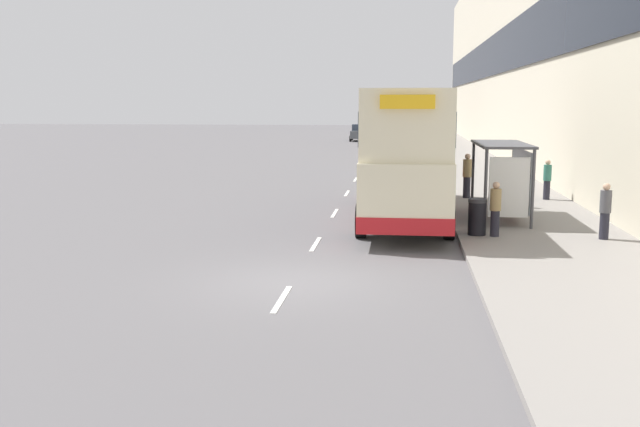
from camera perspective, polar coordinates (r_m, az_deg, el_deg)
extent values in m
plane|color=#5B595B|center=(15.88, -2.20, -5.47)|extent=(220.00, 220.00, 0.00)
cube|color=gray|center=(54.00, 10.99, 4.61)|extent=(5.00, 93.00, 0.14)
cube|color=beige|center=(54.48, 15.56, 13.07)|extent=(3.00, 93.00, 16.43)
cube|color=black|center=(54.21, 13.88, 12.29)|extent=(0.12, 89.28, 2.96)
cube|color=silver|center=(14.49, -3.08, -6.85)|extent=(0.12, 2.00, 0.01)
cube|color=silver|center=(19.96, -0.35, -2.47)|extent=(0.12, 2.00, 0.01)
cube|color=silver|center=(25.52, 1.18, 0.03)|extent=(0.12, 2.00, 0.01)
cube|color=silver|center=(31.12, 2.17, 1.62)|extent=(0.12, 2.00, 0.01)
cube|color=silver|center=(36.75, 2.86, 2.73)|extent=(0.12, 2.00, 0.01)
cube|color=silver|center=(42.39, 3.36, 3.55)|extent=(0.12, 2.00, 0.01)
cube|color=silver|center=(48.04, 3.75, 4.17)|extent=(0.12, 2.00, 0.01)
cube|color=#4C4C51|center=(24.14, 14.34, 5.39)|extent=(1.60, 4.20, 0.08)
cylinder|color=#4C4C51|center=(22.18, 13.10, 1.94)|extent=(0.10, 0.10, 2.40)
cylinder|color=#4C4C51|center=(26.14, 12.13, 2.99)|extent=(0.10, 0.10, 2.40)
cylinder|color=#4C4C51|center=(22.39, 16.67, 1.86)|extent=(0.10, 0.10, 2.40)
cylinder|color=#4C4C51|center=(26.31, 15.17, 2.92)|extent=(0.10, 0.10, 2.40)
cube|color=#99A8B2|center=(24.33, 15.80, 2.71)|extent=(0.04, 3.68, 1.92)
cube|color=white|center=(22.33, 14.88, 2.04)|extent=(1.19, 0.10, 1.82)
cube|color=maroon|center=(24.37, 14.73, 0.70)|extent=(0.36, 2.80, 0.08)
cube|color=beige|center=(24.27, 6.81, 2.89)|extent=(2.55, 11.43, 1.85)
cube|color=beige|center=(24.15, 6.90, 7.38)|extent=(2.50, 11.09, 1.95)
cube|color=#B2191E|center=(24.36, 6.78, 1.25)|extent=(2.58, 11.49, 0.45)
cube|color=#2D3847|center=(24.24, 6.83, 3.76)|extent=(2.58, 10.75, 0.81)
cube|color=#2D3847|center=(24.15, 6.89, 7.14)|extent=(2.55, 10.75, 0.94)
cube|color=yellow|center=(18.45, 7.01, 8.87)|extent=(1.40, 0.08, 0.36)
cylinder|color=black|center=(28.26, 4.17, 1.88)|extent=(0.30, 1.00, 1.00)
cylinder|color=black|center=(28.27, 9.34, 1.79)|extent=(0.30, 1.00, 1.00)
cylinder|color=black|center=(20.92, 3.30, -0.58)|extent=(0.30, 1.00, 1.00)
cylinder|color=black|center=(20.93, 10.29, -0.70)|extent=(0.30, 1.00, 1.00)
cube|color=#4C5156|center=(73.82, 3.21, 6.35)|extent=(1.77, 3.88, 0.78)
cube|color=#2D3847|center=(73.99, 3.23, 6.90)|extent=(1.56, 1.86, 0.64)
cylinder|color=black|center=(72.59, 3.86, 5.99)|extent=(0.20, 0.60, 0.60)
cylinder|color=black|center=(72.70, 2.45, 6.01)|extent=(0.20, 0.60, 0.60)
cylinder|color=black|center=(75.00, 3.94, 6.08)|extent=(0.20, 0.60, 0.60)
cylinder|color=black|center=(75.10, 2.59, 6.10)|extent=(0.20, 0.60, 0.60)
cube|color=maroon|center=(65.12, 6.34, 5.96)|extent=(1.81, 4.21, 0.75)
cube|color=#2D3847|center=(64.88, 6.35, 6.54)|extent=(1.59, 2.02, 0.61)
cylinder|color=black|center=(66.45, 5.56, 5.70)|extent=(0.20, 0.60, 0.60)
cylinder|color=black|center=(66.44, 7.13, 5.68)|extent=(0.20, 0.60, 0.60)
cylinder|color=black|center=(63.85, 5.52, 5.58)|extent=(0.20, 0.60, 0.60)
cylinder|color=black|center=(63.84, 7.15, 5.55)|extent=(0.20, 0.60, 0.60)
cube|color=maroon|center=(75.68, 6.63, 6.38)|extent=(1.71, 4.27, 0.83)
cube|color=#2D3847|center=(75.44, 6.64, 6.95)|extent=(1.50, 2.05, 0.68)
cylinder|color=black|center=(77.03, 5.99, 6.13)|extent=(0.20, 0.60, 0.60)
cylinder|color=black|center=(77.03, 7.27, 6.10)|extent=(0.20, 0.60, 0.60)
cylinder|color=black|center=(74.38, 5.97, 6.03)|extent=(0.20, 0.60, 0.60)
cylinder|color=black|center=(74.38, 7.29, 6.01)|extent=(0.20, 0.60, 0.60)
cube|color=silver|center=(39.84, 5.87, 4.19)|extent=(1.79, 4.32, 0.82)
cube|color=#2D3847|center=(39.57, 5.88, 5.25)|extent=(1.58, 2.07, 0.67)
cylinder|color=black|center=(41.23, 4.64, 3.80)|extent=(0.20, 0.60, 0.60)
cylinder|color=black|center=(41.20, 7.13, 3.75)|extent=(0.20, 0.60, 0.60)
cylinder|color=black|center=(38.56, 4.50, 3.45)|extent=(0.20, 0.60, 0.60)
cylinder|color=black|center=(38.54, 7.16, 3.40)|extent=(0.20, 0.60, 0.60)
cylinder|color=#23232D|center=(20.95, 13.81, -0.77)|extent=(0.26, 0.26, 0.75)
cylinder|color=#997F51|center=(20.84, 13.88, 1.08)|extent=(0.31, 0.31, 0.62)
sphere|color=tan|center=(20.79, 13.92, 2.21)|extent=(0.20, 0.20, 0.20)
cylinder|color=#23232D|center=(29.17, 11.65, 2.06)|extent=(0.29, 0.29, 0.84)
cylinder|color=#997F51|center=(29.09, 11.70, 3.58)|extent=(0.35, 0.35, 0.70)
sphere|color=tan|center=(29.05, 11.73, 4.49)|extent=(0.23, 0.23, 0.23)
cylinder|color=#23232D|center=(29.48, 17.68, 1.80)|extent=(0.26, 0.26, 0.75)
cylinder|color=#337260|center=(29.41, 17.74, 3.12)|extent=(0.31, 0.31, 0.62)
sphere|color=tan|center=(29.37, 17.78, 3.93)|extent=(0.20, 0.20, 0.20)
cylinder|color=#23232D|center=(27.04, 14.83, 1.35)|extent=(0.26, 0.26, 0.77)
cylinder|color=navy|center=(26.96, 14.89, 2.84)|extent=(0.32, 0.32, 0.65)
sphere|color=tan|center=(26.92, 14.92, 3.75)|extent=(0.21, 0.21, 0.21)
cylinder|color=#23232D|center=(21.44, 21.79, -0.93)|extent=(0.26, 0.26, 0.75)
cylinder|color=#4C4C51|center=(21.34, 21.89, 0.89)|extent=(0.31, 0.31, 0.63)
sphere|color=tan|center=(21.29, 21.96, 2.00)|extent=(0.20, 0.20, 0.20)
cylinder|color=black|center=(21.04, 12.46, -0.40)|extent=(0.52, 0.52, 0.95)
cylinder|color=#2D2D33|center=(20.97, 12.51, 1.01)|extent=(0.55, 0.55, 0.10)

